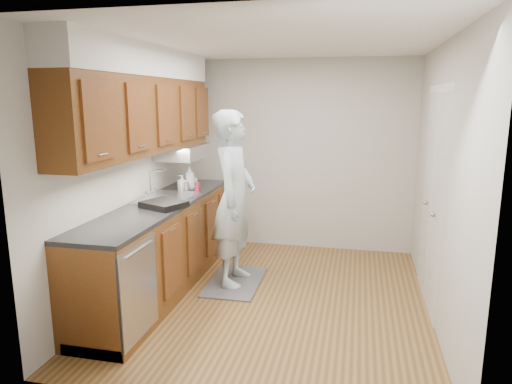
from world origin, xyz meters
TOP-DOWN VIEW (x-y plane):
  - floor at (0.00, 0.00)m, footprint 3.50×3.50m
  - ceiling at (0.00, 0.00)m, footprint 3.50×3.50m
  - wall_left at (-1.50, 0.00)m, footprint 0.02×3.50m
  - wall_right at (1.50, 0.00)m, footprint 0.02×3.50m
  - wall_back at (0.00, 1.75)m, footprint 3.00×0.02m
  - counter at (-1.20, -0.00)m, footprint 0.64×2.80m
  - upper_cabinets at (-1.33, 0.05)m, footprint 0.47×2.80m
  - closet_door at (1.49, 0.30)m, footprint 0.02×1.22m
  - floor_mat at (-0.49, 0.31)m, footprint 0.56×0.94m
  - person at (-0.49, 0.31)m, footprint 0.51×0.75m
  - soap_bottle_a at (-1.15, 0.73)m, footprint 0.14×0.14m
  - soap_bottle_b at (-1.21, 0.65)m, footprint 0.12×0.12m
  - soap_bottle_c at (-1.20, 0.97)m, footprint 0.17×0.17m
  - soda_can at (-1.00, 0.58)m, footprint 0.08×0.08m
  - steel_can at (-1.14, 0.59)m, footprint 0.08×0.08m
  - dish_rack at (-1.07, -0.19)m, footprint 0.48×0.45m

SIDE VIEW (x-z plane):
  - floor at x=0.00m, z-range 0.00..0.00m
  - floor_mat at x=-0.49m, z-range 0.00..0.02m
  - counter at x=-1.20m, z-range -0.16..1.14m
  - dish_rack at x=-1.07m, z-range 0.94..1.00m
  - steel_can at x=-1.14m, z-range 0.94..1.05m
  - soda_can at x=-1.00m, z-range 0.94..1.05m
  - soap_bottle_c at x=-1.20m, z-range 0.94..1.09m
  - closet_door at x=1.49m, z-range 0.00..2.05m
  - soap_bottle_b at x=-1.21m, z-range 0.94..1.12m
  - person at x=-0.49m, z-range 0.02..2.13m
  - soap_bottle_a at x=-1.15m, z-range 0.94..1.23m
  - wall_left at x=-1.50m, z-range 0.00..2.50m
  - wall_right at x=1.50m, z-range 0.00..2.50m
  - wall_back at x=0.00m, z-range 0.00..2.50m
  - upper_cabinets at x=-1.33m, z-range 1.34..2.55m
  - ceiling at x=0.00m, z-range 2.50..2.50m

